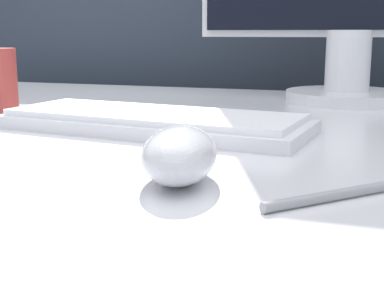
% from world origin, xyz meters
% --- Properties ---
extents(partition_panel, '(5.00, 0.03, 1.15)m').
position_xyz_m(partition_panel, '(0.00, 0.61, 0.58)').
color(partition_panel, '#333D4C').
rests_on(partition_panel, ground_plane).
extents(computer_mouse_near, '(0.08, 0.12, 0.05)m').
position_xyz_m(computer_mouse_near, '(0.02, -0.26, 0.79)').
color(computer_mouse_near, silver).
rests_on(computer_mouse_near, desk).
extents(keyboard, '(0.40, 0.19, 0.02)m').
position_xyz_m(keyboard, '(-0.09, -0.05, 0.78)').
color(keyboard, white).
rests_on(keyboard, desk).
extents(pen, '(0.12, 0.12, 0.01)m').
position_xyz_m(pen, '(0.15, -0.26, 0.77)').
color(pen, '#99999E').
rests_on(pen, desk).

